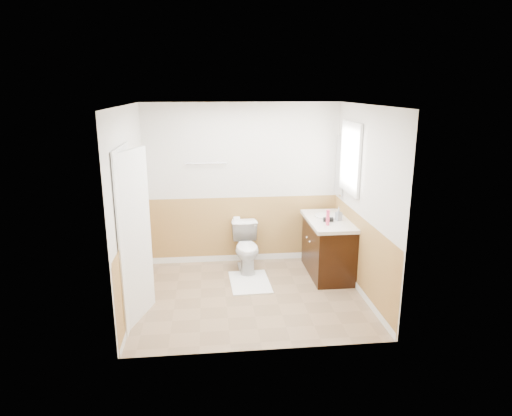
{
  "coord_description": "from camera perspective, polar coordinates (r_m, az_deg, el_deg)",
  "views": [
    {
      "loc": [
        -0.52,
        -5.47,
        2.7
      ],
      "look_at": [
        0.1,
        0.25,
        1.15
      ],
      "focal_mm": 31.38,
      "sensor_mm": 36.0,
      "label": 1
    }
  ],
  "objects": [
    {
      "name": "vanity_knob_right",
      "position": [
        6.71,
        6.51,
        -3.73
      ],
      "size": [
        0.03,
        0.03,
        0.03
      ],
      "primitive_type": "sphere",
      "color": "silver",
      "rests_on": "vanity_cabinet"
    },
    {
      "name": "wall_right",
      "position": [
        6.01,
        13.65,
        0.68
      ],
      "size": [
        0.0,
        3.0,
        3.0
      ],
      "primitive_type": "plane",
      "rotation": [
        1.57,
        0.0,
        -1.57
      ],
      "color": "silver",
      "rests_on": "floor"
    },
    {
      "name": "wall_left",
      "position": [
        5.75,
        -15.79,
        -0.13
      ],
      "size": [
        0.0,
        3.0,
        3.0
      ],
      "primitive_type": "plane",
      "rotation": [
        1.57,
        0.0,
        1.57
      ],
      "color": "silver",
      "rests_on": "floor"
    },
    {
      "name": "towel_bar",
      "position": [
        6.81,
        -6.38,
        5.68
      ],
      "size": [
        0.62,
        0.02,
        0.02
      ],
      "primitive_type": "cylinder",
      "rotation": [
        0.0,
        1.57,
        0.0
      ],
      "color": "silver",
      "rests_on": "wall_back"
    },
    {
      "name": "toilet",
      "position": [
        6.8,
        -1.18,
        -5.09
      ],
      "size": [
        0.42,
        0.72,
        0.72
      ],
      "primitive_type": "imported",
      "rotation": [
        0.0,
        0.0,
        0.03
      ],
      "color": "white",
      "rests_on": "floor"
    },
    {
      "name": "vanity_cabinet",
      "position": [
        6.74,
        9.15,
        -5.1
      ],
      "size": [
        0.55,
        1.1,
        0.8
      ],
      "primitive_type": "cube",
      "color": "black",
      "rests_on": "floor"
    },
    {
      "name": "vanity_knob_left",
      "position": [
        6.52,
        6.89,
        -4.29
      ],
      "size": [
        0.03,
        0.03,
        0.03
      ],
      "primitive_type": "sphere",
      "color": "silver",
      "rests_on": "vanity_cabinet"
    },
    {
      "name": "tp_roll",
      "position": [
        7.01,
        -2.49,
        -1.53
      ],
      "size": [
        0.1,
        0.11,
        0.11
      ],
      "primitive_type": "cylinder",
      "rotation": [
        0.0,
        1.57,
        0.0
      ],
      "color": "white",
      "rests_on": "tp_holder_bar"
    },
    {
      "name": "tp_sheet",
      "position": [
        7.04,
        -2.48,
        -2.39
      ],
      "size": [
        0.1,
        0.01,
        0.16
      ],
      "primitive_type": "cube",
      "color": "white",
      "rests_on": "tp_roll"
    },
    {
      "name": "soap_dispenser",
      "position": [
        6.55,
        10.5,
        -0.8
      ],
      "size": [
        0.1,
        0.1,
        0.18
      ],
      "primitive_type": "imported",
      "rotation": [
        0.0,
        0.0,
        0.32
      ],
      "color": "gray",
      "rests_on": "countertop"
    },
    {
      "name": "ceiling",
      "position": [
        5.5,
        -0.78,
        12.99
      ],
      "size": [
        3.0,
        3.0,
        0.0
      ],
      "primitive_type": "plane",
      "rotation": [
        3.14,
        0.0,
        0.0
      ],
      "color": "white",
      "rests_on": "floor"
    },
    {
      "name": "wall_back",
      "position": [
        6.95,
        -1.75,
        3.01
      ],
      "size": [
        3.0,
        0.0,
        3.0
      ],
      "primitive_type": "plane",
      "rotation": [
        1.57,
        0.0,
        0.0
      ],
      "color": "silver",
      "rests_on": "floor"
    },
    {
      "name": "mirror_panel",
      "position": [
        6.97,
        10.61,
        5.31
      ],
      "size": [
        0.02,
        0.35,
        0.9
      ],
      "primitive_type": "cube",
      "color": "silver",
      "rests_on": "wall_right"
    },
    {
      "name": "window_glass",
      "position": [
        6.45,
        12.07,
        6.27
      ],
      "size": [
        0.01,
        0.7,
        0.9
      ],
      "primitive_type": "cube",
      "color": "white",
      "rests_on": "wall_right"
    },
    {
      "name": "hair_dryer_body",
      "position": [
        6.46,
        9.19,
        -1.45
      ],
      "size": [
        0.14,
        0.07,
        0.07
      ],
      "primitive_type": "cylinder",
      "rotation": [
        0.0,
        1.57,
        0.0
      ],
      "color": "black",
      "rests_on": "countertop"
    },
    {
      "name": "door_frame",
      "position": [
        5.38,
        -16.13,
        -3.63
      ],
      "size": [
        0.02,
        0.92,
        2.1
      ],
      "primitive_type": "cube",
      "color": "white",
      "rests_on": "wall_left"
    },
    {
      "name": "wainscot_back",
      "position": [
        7.13,
        -1.7,
        -2.91
      ],
      "size": [
        3.0,
        0.0,
        3.0
      ],
      "primitive_type": "plane",
      "rotation": [
        1.57,
        0.0,
        0.0
      ],
      "color": "tan",
      "rests_on": "floor"
    },
    {
      "name": "door_knob",
      "position": [
        5.69,
        -14.18,
        -3.31
      ],
      "size": [
        0.06,
        0.06,
        0.06
      ],
      "primitive_type": "sphere",
      "color": "silver",
      "rests_on": "door"
    },
    {
      "name": "tp_holder_bar",
      "position": [
        7.01,
        -2.49,
        -1.53
      ],
      "size": [
        0.14,
        0.02,
        0.02
      ],
      "primitive_type": "cylinder",
      "rotation": [
        0.0,
        1.57,
        0.0
      ],
      "color": "silver",
      "rests_on": "wall_back"
    },
    {
      "name": "wainscot_front",
      "position": [
        4.76,
        0.81,
        -12.48
      ],
      "size": [
        3.0,
        0.0,
        3.0
      ],
      "primitive_type": "plane",
      "rotation": [
        -1.57,
        0.0,
        0.0
      ],
      "color": "tan",
      "rests_on": "floor"
    },
    {
      "name": "bath_mat",
      "position": [
        6.49,
        -0.79,
        -9.43
      ],
      "size": [
        0.58,
        0.82,
        0.02
      ],
      "primitive_type": "cube",
      "rotation": [
        0.0,
        0.0,
        0.03
      ],
      "color": "white",
      "rests_on": "floor"
    },
    {
      "name": "wainscot_left",
      "position": [
        5.98,
        -15.16,
        -7.08
      ],
      "size": [
        0.0,
        2.6,
        2.6
      ],
      "primitive_type": "plane",
      "rotation": [
        1.57,
        0.0,
        1.57
      ],
      "color": "tan",
      "rests_on": "floor"
    },
    {
      "name": "countertop",
      "position": [
        6.6,
        9.22,
        -1.64
      ],
      "size": [
        0.6,
        1.15,
        0.05
      ],
      "primitive_type": "cube",
      "color": "white",
      "rests_on": "vanity_cabinet"
    },
    {
      "name": "hair_dryer_handle",
      "position": [
        6.51,
        8.79,
        -1.57
      ],
      "size": [
        0.03,
        0.03,
        0.07
      ],
      "primitive_type": "cylinder",
      "color": "black",
      "rests_on": "countertop"
    },
    {
      "name": "floor",
      "position": [
        6.12,
        -0.69,
        -11.09
      ],
      "size": [
        3.0,
        3.0,
        0.0
      ],
      "primitive_type": "plane",
      "color": "#8C7051",
      "rests_on": "ground"
    },
    {
      "name": "lotion_bottle",
      "position": [
        6.28,
        9.15,
        -1.22
      ],
      "size": [
        0.05,
        0.05,
        0.22
      ],
      "primitive_type": "cylinder",
      "color": "#F03E69",
      "rests_on": "countertop"
    },
    {
      "name": "faucet",
      "position": [
        6.76,
        10.48,
        -0.45
      ],
      "size": [
        0.02,
        0.02,
        0.14
      ],
      "primitive_type": "cylinder",
      "color": "silver",
      "rests_on": "countertop"
    },
    {
      "name": "window_frame",
      "position": [
        6.45,
        11.93,
        6.27
      ],
      "size": [
        0.04,
        0.8,
        1.0
      ],
      "primitive_type": "cube",
      "color": "white",
      "rests_on": "wall_right"
    },
    {
      "name": "door",
      "position": [
        5.37,
        -15.32,
        -3.72
      ],
      "size": [
        0.29,
        0.78,
        2.04
      ],
      "primitive_type": "cube",
      "rotation": [
        0.0,
        0.0,
        -0.31
      ],
      "color": "white",
      "rests_on": "wall_left"
    },
    {
      "name": "wainscot_right",
      "position": [
        6.23,
        13.12,
        -6.02
      ],
      "size": [
        0.0,
        2.6,
        2.6
      ],
      "primitive_type": "plane",
      "rotation": [
        1.57,
        0.0,
        -1.57
      ],
      "color": "tan",
      "rests_on": "floor"
    },
    {
      "name": "wall_front",
      "position": [
        4.45,
        0.87,
        -3.95
      ],
      "size": [
        3.0,
        0.0,
        3.0
      ],
      "primitive_type": "plane",
      "rotation": [
        -1.57,
        0.0,
        0.0
      ],
      "color": "silver",
      "rests_on": "floor"
    },
    {
      "name": "sink_basin",
      "position": [
        6.73,
        8.99,
        -0.99
      ],
      "size": [
        0.36,
        0.36,
        0.02
      ],
      "primitive_type": "cylinder",
      "color": "silver",
      "rests_on": "countertop"
    }
  ]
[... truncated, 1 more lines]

